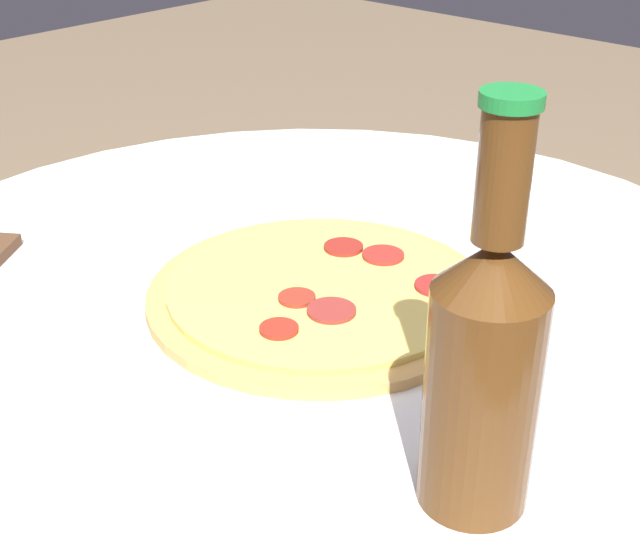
% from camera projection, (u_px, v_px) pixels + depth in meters
% --- Properties ---
extents(table, '(0.91, 0.91, 0.73)m').
position_uv_depth(table, '(312.00, 442.00, 0.89)').
color(table, white).
rests_on(table, ground_plane).
extents(pizza, '(0.31, 0.31, 0.02)m').
position_uv_depth(pizza, '(321.00, 292.00, 0.79)').
color(pizza, tan).
rests_on(pizza, table).
extents(beer_bottle, '(0.07, 0.07, 0.26)m').
position_uv_depth(beer_bottle, '(484.00, 364.00, 0.52)').
color(beer_bottle, '#563314').
rests_on(beer_bottle, table).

